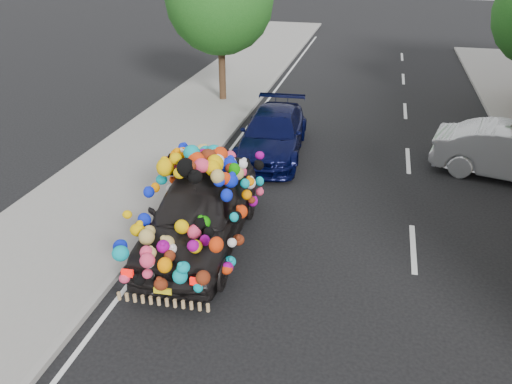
% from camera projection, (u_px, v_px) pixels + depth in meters
% --- Properties ---
extents(ground, '(100.00, 100.00, 0.00)m').
position_uv_depth(ground, '(257.00, 228.00, 11.93)').
color(ground, black).
rests_on(ground, ground).
extents(sidewalk, '(4.00, 60.00, 0.12)m').
position_uv_depth(sidewalk, '(95.00, 205.00, 12.81)').
color(sidewalk, gray).
rests_on(sidewalk, ground).
extents(kerb, '(0.15, 60.00, 0.13)m').
position_uv_depth(kerb, '(166.00, 214.00, 12.40)').
color(kerb, gray).
rests_on(kerb, ground).
extents(lane_markings, '(6.00, 50.00, 0.01)m').
position_uv_depth(lane_markings, '(413.00, 248.00, 11.16)').
color(lane_markings, silver).
rests_on(lane_markings, ground).
extents(plush_art_car, '(2.52, 5.06, 2.27)m').
position_uv_depth(plush_art_car, '(199.00, 197.00, 10.85)').
color(plush_art_car, black).
rests_on(plush_art_car, ground).
extents(navy_sedan, '(2.20, 4.78, 1.35)m').
position_uv_depth(navy_sedan, '(273.00, 134.00, 15.65)').
color(navy_sedan, black).
rests_on(navy_sedan, ground).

